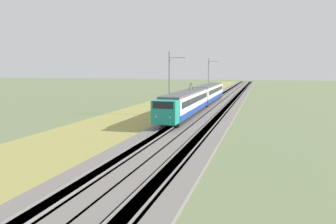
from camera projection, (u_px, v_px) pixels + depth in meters
The scene contains 8 objects.
ballast_main at pixel (199, 110), 54.56m from camera, with size 240.00×4.40×0.30m.
ballast_adjacent at pixel (225, 111), 53.40m from camera, with size 240.00×4.40×0.30m.
track_main at pixel (199, 110), 54.56m from camera, with size 240.00×1.57×0.45m.
track_adjacent at pixel (225, 110), 53.40m from camera, with size 240.00×1.57×0.45m.
grass_verge at pixel (164, 109), 56.24m from camera, with size 240.00×13.49×0.12m.
passenger_train at pixel (200, 97), 54.72m from camera, with size 41.84×2.85×4.90m.
catenary_mast_mid at pixel (170, 83), 47.58m from camera, with size 0.22×2.56×9.40m.
catenary_mast_far at pixel (209, 77), 81.69m from camera, with size 0.22×2.56×9.57m.
Camera 1 is at (-3.45, -10.03, 7.00)m, focal length 35.00 mm.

